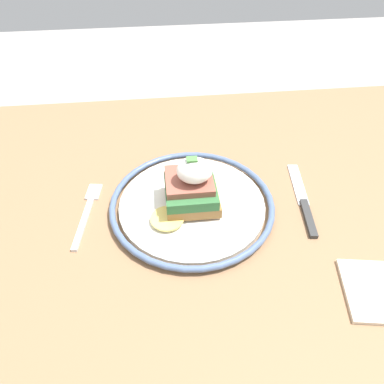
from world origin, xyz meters
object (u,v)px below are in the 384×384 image
(sandwich, at_px, (191,187))
(fork, at_px, (87,211))
(plate, at_px, (192,204))
(knife, at_px, (304,204))

(sandwich, relative_size, fork, 0.76)
(plate, height_order, fork, plate)
(plate, bearing_deg, fork, 177.11)
(fork, bearing_deg, plate, -2.89)
(fork, relative_size, knife, 0.83)
(plate, relative_size, sandwich, 2.43)
(sandwich, distance_m, fork, 0.17)
(plate, distance_m, sandwich, 0.04)
(plate, xyz_separation_m, knife, (0.18, -0.01, -0.01))
(plate, bearing_deg, knife, -4.19)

